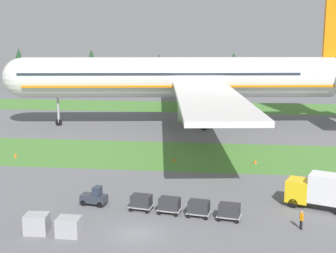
% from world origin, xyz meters
% --- Properties ---
extents(ground_plane, '(400.00, 400.00, 0.00)m').
position_xyz_m(ground_plane, '(0.00, 0.00, 0.00)').
color(ground_plane, slate).
extents(grass_strip_near, '(320.00, 16.08, 0.01)m').
position_xyz_m(grass_strip_near, '(0.00, 27.17, 0.00)').
color(grass_strip_near, '#4C8438').
rests_on(grass_strip_near, ground).
extents(grass_strip_far, '(320.00, 16.08, 0.01)m').
position_xyz_m(grass_strip_far, '(0.00, 71.33, 0.00)').
color(grass_strip_far, '#4C8438').
rests_on(grass_strip_far, ground).
extents(airliner, '(67.79, 83.83, 25.02)m').
position_xyz_m(airliner, '(1.05, 49.51, 8.97)').
color(airliner, silver).
rests_on(airliner, ground).
extents(baggage_tug, '(2.79, 1.74, 1.97)m').
position_xyz_m(baggage_tug, '(-5.44, 6.48, 0.81)').
color(baggage_tug, '#2D333D').
rests_on(baggage_tug, ground).
extents(cargo_dolly_lead, '(2.43, 1.87, 1.55)m').
position_xyz_m(cargo_dolly_lead, '(-0.49, 5.59, 0.92)').
color(cargo_dolly_lead, '#A3A3A8').
rests_on(cargo_dolly_lead, ground).
extents(cargo_dolly_second, '(2.43, 1.87, 1.55)m').
position_xyz_m(cargo_dolly_second, '(2.36, 5.07, 0.92)').
color(cargo_dolly_second, '#A3A3A8').
rests_on(cargo_dolly_second, ground).
extents(cargo_dolly_third, '(2.43, 1.87, 1.55)m').
position_xyz_m(cargo_dolly_third, '(5.22, 4.56, 0.92)').
color(cargo_dolly_third, '#A3A3A8').
rests_on(cargo_dolly_third, ground).
extents(cargo_dolly_fourth, '(2.43, 1.87, 1.55)m').
position_xyz_m(cargo_dolly_fourth, '(8.07, 4.04, 0.92)').
color(cargo_dolly_fourth, '#A3A3A8').
rests_on(cargo_dolly_fourth, ground).
extents(catering_truck, '(7.31, 4.70, 3.58)m').
position_xyz_m(catering_truck, '(17.30, 7.90, 1.95)').
color(catering_truck, yellow).
rests_on(catering_truck, ground).
extents(ground_crew_marshaller, '(0.36, 0.55, 1.74)m').
position_xyz_m(ground_crew_marshaller, '(14.42, 2.59, 0.95)').
color(ground_crew_marshaller, black).
rests_on(ground_crew_marshaller, ground).
extents(uld_container_0, '(2.05, 1.66, 1.64)m').
position_xyz_m(uld_container_0, '(-5.69, -1.08, 0.82)').
color(uld_container_0, '#A3A3A8').
rests_on(uld_container_0, ground).
extents(uld_container_1, '(2.07, 1.69, 1.74)m').
position_xyz_m(uld_container_1, '(-8.62, -0.87, 0.87)').
color(uld_container_1, '#A3A3A8').
rests_on(uld_container_1, ground).
extents(taxiway_marker_0, '(0.44, 0.44, 0.69)m').
position_xyz_m(taxiway_marker_0, '(-21.28, 23.50, 0.34)').
color(taxiway_marker_0, orange).
rests_on(taxiway_marker_0, ground).
extents(taxiway_marker_1, '(0.44, 0.44, 0.61)m').
position_xyz_m(taxiway_marker_1, '(11.74, 24.04, 0.31)').
color(taxiway_marker_1, orange).
rests_on(taxiway_marker_1, ground).
extents(taxiway_marker_2, '(0.44, 0.44, 0.63)m').
position_xyz_m(taxiway_marker_2, '(0.84, 23.93, 0.31)').
color(taxiway_marker_2, orange).
rests_on(taxiway_marker_2, ground).
extents(distant_tree_line, '(199.35, 10.09, 12.76)m').
position_xyz_m(distant_tree_line, '(-3.42, 102.36, 7.23)').
color(distant_tree_line, '#4C3823').
rests_on(distant_tree_line, ground).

